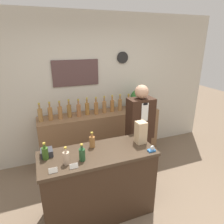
% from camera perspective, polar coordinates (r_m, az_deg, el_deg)
% --- Properties ---
extents(back_wall, '(5.20, 0.09, 2.70)m').
position_cam_1_polar(back_wall, '(3.83, -5.80, 6.72)').
color(back_wall, beige).
rests_on(back_wall, ground_plane).
extents(back_shelf, '(2.25, 0.47, 0.94)m').
position_cam_1_polar(back_shelf, '(3.89, -3.19, -6.88)').
color(back_shelf, brown).
rests_on(back_shelf, ground_plane).
extents(display_counter, '(1.42, 0.59, 0.94)m').
position_cam_1_polar(display_counter, '(2.75, -3.86, -19.76)').
color(display_counter, '#382619').
rests_on(display_counter, ground_plane).
extents(shopkeeper, '(0.40, 0.25, 1.60)m').
position_cam_1_polar(shopkeeper, '(3.27, 7.87, -6.13)').
color(shopkeeper, '#331E14').
rests_on(shopkeeper, ground_plane).
extents(potted_plant, '(0.30, 0.30, 0.38)m').
position_cam_1_polar(potted_plant, '(3.93, 7.50, 3.96)').
color(potted_plant, '#4C3D2D').
rests_on(potted_plant, back_shelf).
extents(paper_bag, '(0.13, 0.13, 0.30)m').
position_cam_1_polar(paper_bag, '(2.65, 8.21, -5.78)').
color(paper_bag, tan).
rests_on(paper_bag, display_counter).
extents(tape_dispenser, '(0.09, 0.06, 0.07)m').
position_cam_1_polar(tape_dispenser, '(2.53, 11.30, -10.49)').
color(tape_dispenser, '#2D66A8').
rests_on(tape_dispenser, display_counter).
extents(price_card_left, '(0.09, 0.02, 0.06)m').
position_cam_1_polar(price_card_left, '(2.21, -16.48, -15.72)').
color(price_card_left, white).
rests_on(price_card_left, display_counter).
extents(price_card_right, '(0.09, 0.02, 0.06)m').
position_cam_1_polar(price_card_right, '(2.23, -10.82, -14.91)').
color(price_card_right, white).
rests_on(price_card_right, display_counter).
extents(gift_box, '(0.14, 0.15, 0.07)m').
position_cam_1_polar(gift_box, '(2.52, -18.15, -10.90)').
color(gift_box, '#2D2D33').
rests_on(gift_box, display_counter).
extents(counter_bottle_0, '(0.07, 0.07, 0.21)m').
position_cam_1_polar(counter_bottle_0, '(2.44, -18.56, -11.02)').
color(counter_bottle_0, '#34581E').
rests_on(counter_bottle_0, display_counter).
extents(counter_bottle_1, '(0.07, 0.07, 0.21)m').
position_cam_1_polar(counter_bottle_1, '(2.29, -12.94, -12.55)').
color(counter_bottle_1, tan).
rests_on(counter_bottle_1, display_counter).
extents(counter_bottle_2, '(0.07, 0.07, 0.21)m').
position_cam_1_polar(counter_bottle_2, '(2.32, -8.54, -11.83)').
color(counter_bottle_2, '#254D2A').
rests_on(counter_bottle_2, display_counter).
extents(counter_bottle_3, '(0.07, 0.07, 0.21)m').
position_cam_1_polar(counter_bottle_3, '(2.56, -5.69, -8.37)').
color(counter_bottle_3, '#996535').
rests_on(counter_bottle_3, display_counter).
extents(shelf_bottle_0, '(0.08, 0.08, 0.32)m').
position_cam_1_polar(shelf_bottle_0, '(3.49, -19.82, -0.70)').
color(shelf_bottle_0, olive).
rests_on(shelf_bottle_0, back_shelf).
extents(shelf_bottle_1, '(0.08, 0.08, 0.32)m').
position_cam_1_polar(shelf_bottle_1, '(3.49, -17.22, -0.36)').
color(shelf_bottle_1, '#A36E3B').
rests_on(shelf_bottle_1, back_shelf).
extents(shelf_bottle_2, '(0.08, 0.08, 0.32)m').
position_cam_1_polar(shelf_bottle_2, '(3.50, -14.60, -0.06)').
color(shelf_bottle_2, '#A4703F').
rests_on(shelf_bottle_2, back_shelf).
extents(shelf_bottle_3, '(0.08, 0.08, 0.32)m').
position_cam_1_polar(shelf_bottle_3, '(3.55, -12.12, 0.44)').
color(shelf_bottle_3, olive).
rests_on(shelf_bottle_3, back_shelf).
extents(shelf_bottle_4, '(0.08, 0.08, 0.32)m').
position_cam_1_polar(shelf_bottle_4, '(3.55, -9.48, 0.58)').
color(shelf_bottle_4, '#A3683F').
rests_on(shelf_bottle_4, back_shelf).
extents(shelf_bottle_5, '(0.08, 0.08, 0.32)m').
position_cam_1_polar(shelf_bottle_5, '(3.61, -7.10, 1.05)').
color(shelf_bottle_5, '#A06D33').
rests_on(shelf_bottle_5, back_shelf).
extents(shelf_bottle_6, '(0.08, 0.08, 0.32)m').
position_cam_1_polar(shelf_bottle_6, '(3.63, -4.56, 1.24)').
color(shelf_bottle_6, '#9F6A38').
rests_on(shelf_bottle_6, back_shelf).
extents(shelf_bottle_7, '(0.08, 0.08, 0.32)m').
position_cam_1_polar(shelf_bottle_7, '(3.68, -2.21, 1.57)').
color(shelf_bottle_7, '#9E6D3E').
rests_on(shelf_bottle_7, back_shelf).
extents(shelf_bottle_8, '(0.08, 0.08, 0.32)m').
position_cam_1_polar(shelf_bottle_8, '(3.75, 0.05, 1.91)').
color(shelf_bottle_8, '#A56A35').
rests_on(shelf_bottle_8, back_shelf).
extents(shelf_bottle_9, '(0.08, 0.08, 0.32)m').
position_cam_1_polar(shelf_bottle_9, '(3.81, 2.28, 2.19)').
color(shelf_bottle_9, '#9E6F3D').
rests_on(shelf_bottle_9, back_shelf).
extents(shelf_bottle_10, '(0.08, 0.08, 0.32)m').
position_cam_1_polar(shelf_bottle_10, '(3.84, 4.67, 2.32)').
color(shelf_bottle_10, '#A06F30').
rests_on(shelf_bottle_10, back_shelf).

